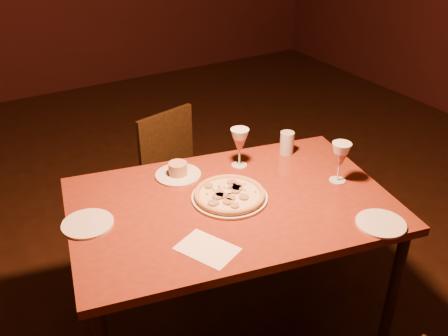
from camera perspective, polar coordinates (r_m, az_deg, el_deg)
floor at (r=2.94m, az=2.28°, el=-12.35°), size 7.00×7.00×0.00m
dining_table at (r=2.24m, az=0.82°, el=-5.24°), size 1.55×1.15×0.75m
chair_far at (r=3.01m, az=-5.08°, el=-0.49°), size 0.47×0.47×0.81m
pizza_plate at (r=2.21m, az=0.64°, el=-3.08°), size 0.34×0.34×0.04m
ramekin_saucer at (r=2.39m, az=-5.28°, el=-0.42°), size 0.22×0.22×0.07m
wine_glass_far at (r=2.43m, az=1.78°, el=2.33°), size 0.09×0.09×0.20m
wine_glass_right at (r=2.36m, az=13.08°, el=0.63°), size 0.09×0.09×0.20m
water_tumbler at (r=2.58m, az=7.20°, el=2.86°), size 0.07×0.07×0.12m
side_plate_left at (r=2.13m, az=-15.32°, el=-6.17°), size 0.21×0.21×0.01m
side_plate_near at (r=2.16m, az=17.49°, el=-6.08°), size 0.20×0.20×0.01m
menu_card at (r=1.94m, az=-1.93°, el=-9.21°), size 0.23×0.27×0.00m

